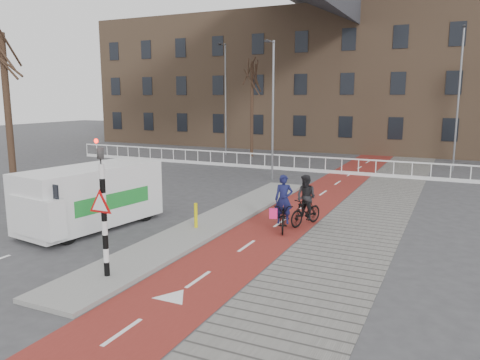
% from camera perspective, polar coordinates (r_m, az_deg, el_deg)
% --- Properties ---
extents(ground, '(120.00, 120.00, 0.00)m').
position_cam_1_polar(ground, '(13.84, -8.45, -9.51)').
color(ground, '#38383A').
rests_on(ground, ground).
extents(bike_lane, '(2.50, 60.00, 0.01)m').
position_cam_1_polar(bike_lane, '(22.09, 9.40, -2.06)').
color(bike_lane, maroon).
rests_on(bike_lane, ground).
extents(sidewalk, '(3.00, 60.00, 0.01)m').
position_cam_1_polar(sidewalk, '(21.53, 16.59, -2.67)').
color(sidewalk, slate).
rests_on(sidewalk, ground).
extents(curb_island, '(1.80, 16.00, 0.12)m').
position_cam_1_polar(curb_island, '(17.44, -3.09, -5.05)').
color(curb_island, gray).
rests_on(curb_island, ground).
extents(traffic_signal, '(0.80, 0.80, 3.68)m').
position_cam_1_polar(traffic_signal, '(12.10, -16.37, -2.87)').
color(traffic_signal, black).
rests_on(traffic_signal, curb_island).
extents(bollard, '(0.12, 0.12, 0.87)m').
position_cam_1_polar(bollard, '(16.37, -5.41, -4.31)').
color(bollard, '#D1C50B').
rests_on(bollard, curb_island).
extents(cyclist_near, '(1.23, 1.99, 1.95)m').
position_cam_1_polar(cyclist_near, '(16.42, 5.31, -3.86)').
color(cyclist_near, black).
rests_on(cyclist_near, bike_lane).
extents(cyclist_far, '(1.03, 1.77, 1.85)m').
position_cam_1_polar(cyclist_far, '(17.08, 8.04, -2.99)').
color(cyclist_far, black).
rests_on(cyclist_far, bike_lane).
extents(van, '(2.75, 5.34, 2.19)m').
position_cam_1_polar(van, '(17.39, -17.72, -1.86)').
color(van, silver).
rests_on(van, ground).
extents(railing, '(28.00, 0.10, 0.99)m').
position_cam_1_polar(railing, '(30.71, 1.30, 2.07)').
color(railing, silver).
rests_on(railing, ground).
extents(townhouse_row, '(46.00, 10.00, 15.90)m').
position_cam_1_polar(townhouse_row, '(44.14, 11.98, 14.10)').
color(townhouse_row, '#7F6047').
rests_on(townhouse_row, ground).
extents(tree_left, '(0.31, 0.31, 7.46)m').
position_cam_1_polar(tree_left, '(24.30, -26.41, 6.99)').
color(tree_left, black).
rests_on(tree_left, ground).
extents(tree_mid, '(0.24, 0.24, 7.22)m').
position_cam_1_polar(tree_mid, '(36.25, 1.46, 8.55)').
color(tree_mid, black).
rests_on(tree_mid, ground).
extents(streetlight_near, '(0.12, 0.12, 7.59)m').
position_cam_1_polar(streetlight_near, '(26.01, 4.04, 8.30)').
color(streetlight_near, slate).
rests_on(streetlight_near, ground).
extents(streetlight_left, '(0.12, 0.12, 8.65)m').
position_cam_1_polar(streetlight_left, '(37.43, -1.77, 9.70)').
color(streetlight_left, slate).
rests_on(streetlight_left, ground).
extents(streetlight_right, '(0.12, 0.12, 8.79)m').
position_cam_1_polar(streetlight_right, '(31.99, 25.07, 8.80)').
color(streetlight_right, slate).
rests_on(streetlight_right, ground).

